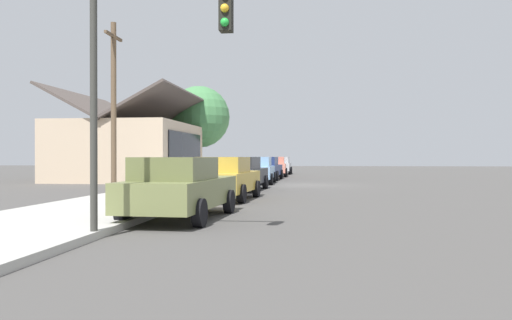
# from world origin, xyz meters

# --- Properties ---
(ground_plane) EXTENTS (120.00, 120.00, 0.00)m
(ground_plane) POSITION_xyz_m (0.00, 0.00, 0.00)
(ground_plane) COLOR #4C4947
(sidewalk_curb) EXTENTS (60.00, 4.20, 0.16)m
(sidewalk_curb) POSITION_xyz_m (0.00, 5.60, 0.08)
(sidewalk_curb) COLOR #B2AFA8
(sidewalk_curb) RESTS_ON ground
(car_olive) EXTENTS (4.98, 2.25, 1.59)m
(car_olive) POSITION_xyz_m (-16.48, 2.78, 0.82)
(car_olive) COLOR olive
(car_olive) RESTS_ON ground
(car_mustard) EXTENTS (4.67, 2.17, 1.59)m
(car_mustard) POSITION_xyz_m (-10.48, 2.65, 0.81)
(car_mustard) COLOR gold
(car_mustard) RESTS_ON ground
(car_charcoal) EXTENTS (4.99, 2.17, 1.59)m
(car_charcoal) POSITION_xyz_m (-5.08, 2.85, 0.82)
(car_charcoal) COLOR #2D3035
(car_charcoal) RESTS_ON ground
(car_skyblue) EXTENTS (4.38, 2.02, 1.59)m
(car_skyblue) POSITION_xyz_m (1.07, 2.80, 0.81)
(car_skyblue) COLOR #8CB7E0
(car_skyblue) RESTS_ON ground
(car_navy) EXTENTS (4.89, 2.18, 1.59)m
(car_navy) POSITION_xyz_m (6.36, 2.86, 0.82)
(car_navy) COLOR navy
(car_navy) RESTS_ON ground
(car_coral) EXTENTS (4.39, 2.24, 1.59)m
(car_coral) POSITION_xyz_m (12.33, 2.76, 0.81)
(car_coral) COLOR #EA8C75
(car_coral) RESTS_ON ground
(car_silver) EXTENTS (4.47, 2.08, 1.59)m
(car_silver) POSITION_xyz_m (18.19, 2.67, 0.81)
(car_silver) COLOR silver
(car_silver) RESTS_ON ground
(storefront_building) EXTENTS (10.95, 8.08, 6.06)m
(storefront_building) POSITION_xyz_m (4.80, 11.98, 2.08)
(storefront_building) COLOR #CCB293
(storefront_building) RESTS_ON ground
(shade_tree) EXTENTS (4.98, 4.98, 7.31)m
(shade_tree) POSITION_xyz_m (11.95, 8.82, 4.80)
(shade_tree) COLOR brown
(shade_tree) RESTS_ON ground
(traffic_light_main) EXTENTS (0.37, 2.79, 5.20)m
(traffic_light_main) POSITION_xyz_m (-19.85, 2.54, 3.49)
(traffic_light_main) COLOR #383833
(traffic_light_main) RESTS_ON ground
(utility_pole_wooden) EXTENTS (1.80, 0.24, 7.50)m
(utility_pole_wooden) POSITION_xyz_m (-7.42, 8.20, 3.93)
(utility_pole_wooden) COLOR brown
(utility_pole_wooden) RESTS_ON ground
(fire_hydrant_red) EXTENTS (0.22, 0.22, 0.71)m
(fire_hydrant_red) POSITION_xyz_m (-4.61, 4.20, 0.50)
(fire_hydrant_red) COLOR red
(fire_hydrant_red) RESTS_ON sidewalk_curb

